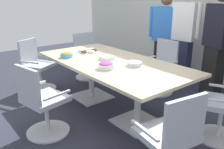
# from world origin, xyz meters

# --- Properties ---
(ground_plane) EXTENTS (10.00, 10.00, 0.01)m
(ground_plane) POSITION_xyz_m (0.00, 0.00, -0.01)
(ground_plane) COLOR #2D303D
(back_wall) EXTENTS (8.00, 0.10, 2.80)m
(back_wall) POSITION_xyz_m (0.00, 2.40, 1.40)
(back_wall) COLOR silver
(back_wall) RESTS_ON ground
(conference_table) EXTENTS (2.40, 1.20, 0.75)m
(conference_table) POSITION_xyz_m (0.00, 0.00, 0.63)
(conference_table) COLOR #CCB793
(conference_table) RESTS_ON ground
(office_chair_0) EXTENTS (0.62, 0.62, 0.91)m
(office_chair_0) POSITION_xyz_m (1.49, -0.52, 0.41)
(office_chair_0) COLOR silver
(office_chair_0) RESTS_ON ground
(office_chair_2) EXTENTS (0.56, 0.56, 0.91)m
(office_chair_2) POSITION_xyz_m (-0.02, 1.10, 0.41)
(office_chair_2) COLOR silver
(office_chair_2) RESTS_ON ground
(office_chair_3) EXTENTS (0.61, 0.61, 0.91)m
(office_chair_3) POSITION_xyz_m (-1.49, 0.52, 0.41)
(office_chair_3) COLOR silver
(office_chair_3) RESTS_ON ground
(office_chair_4) EXTENTS (0.73, 0.73, 0.91)m
(office_chair_4) POSITION_xyz_m (-1.47, -0.56, 0.41)
(office_chair_4) COLOR silver
(office_chair_4) RESTS_ON ground
(office_chair_5) EXTENTS (0.64, 0.64, 0.91)m
(office_chair_5) POSITION_xyz_m (0.03, -1.10, 0.41)
(office_chair_5) COLOR silver
(office_chair_5) RESTS_ON ground
(person_standing_0) EXTENTS (0.58, 0.40, 1.68)m
(person_standing_0) POSITION_xyz_m (-0.41, 1.62, 0.87)
(person_standing_0) COLOR black
(person_standing_0) RESTS_ON ground
(person_standing_1) EXTENTS (0.61, 0.26, 1.79)m
(person_standing_1) POSITION_xyz_m (-0.05, 1.72, 0.94)
(person_standing_1) COLOR #232842
(person_standing_1) RESTS_ON ground
(person_standing_2) EXTENTS (0.60, 0.35, 1.78)m
(person_standing_2) POSITION_xyz_m (0.65, 1.65, 0.93)
(person_standing_2) COLOR black
(person_standing_2) RESTS_ON ground
(snack_bowl_pretzels) EXTENTS (0.19, 0.19, 0.08)m
(snack_bowl_pretzels) POSITION_xyz_m (-0.61, -0.40, 0.79)
(snack_bowl_pretzels) COLOR #4C9EC6
(snack_bowl_pretzels) RESTS_ON conference_table
(snack_bowl_candy_mix) EXTENTS (0.22, 0.22, 0.09)m
(snack_bowl_candy_mix) POSITION_xyz_m (0.23, -0.28, 0.79)
(snack_bowl_candy_mix) COLOR white
(snack_bowl_candy_mix) RESTS_ON conference_table
(donut_platter) EXTENTS (0.33, 0.31, 0.04)m
(donut_platter) POSITION_xyz_m (-0.71, 0.05, 0.77)
(donut_platter) COLOR white
(donut_platter) RESTS_ON conference_table
(plate_stack) EXTENTS (0.20, 0.20, 0.05)m
(plate_stack) POSITION_xyz_m (0.36, 0.10, 0.78)
(plate_stack) COLOR white
(plate_stack) RESTS_ON conference_table
(napkin_pile) EXTENTS (0.17, 0.17, 0.06)m
(napkin_pile) POSITION_xyz_m (-0.12, -0.01, 0.78)
(napkin_pile) COLOR white
(napkin_pile) RESTS_ON conference_table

